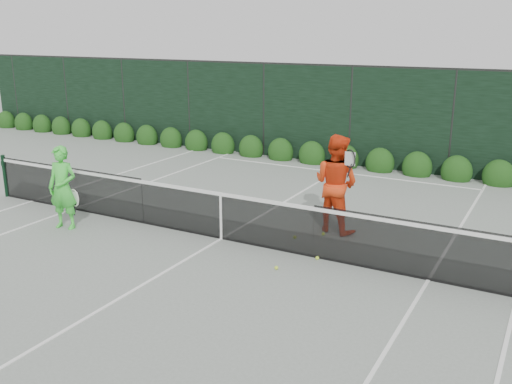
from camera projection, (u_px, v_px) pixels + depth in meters
The scene contains 8 objects.
ground at pixel (221, 239), 11.51m from camera, with size 80.00×80.00×0.00m, color gray.
tennis_net at pixel (220, 214), 11.38m from camera, with size 12.90×0.10×1.07m.
player_woman at pixel (63, 188), 11.94m from camera, with size 0.72×0.55×1.77m.
player_man at pixel (336, 183), 11.73m from camera, with size 1.14×0.98×2.05m.
court_lines at pixel (221, 239), 11.51m from camera, with size 11.03×23.83×0.01m.
windscreen_fence at pixel (127, 202), 8.81m from camera, with size 32.00×21.07×3.06m.
hedge_row at pixel (345, 159), 17.48m from camera, with size 31.66×0.65×0.94m.
tennis_balls at pixel (304, 248), 10.93m from camera, with size 0.89×2.08×0.07m.
Camera 1 is at (5.80, -9.15, 4.08)m, focal length 40.00 mm.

